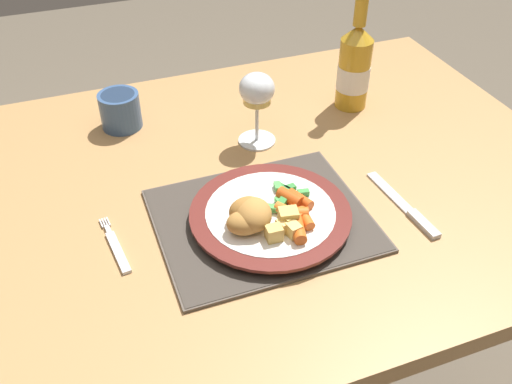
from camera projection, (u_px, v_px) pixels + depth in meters
dining_table at (219, 223)px, 1.08m from camera, size 1.35×0.88×0.74m
placemat at (262, 220)px, 0.95m from camera, size 0.35×0.29×0.01m
dinner_plate at (270, 215)px, 0.94m from camera, size 0.27×0.27×0.02m
breaded_croquettes at (250, 215)px, 0.89m from camera, size 0.08×0.08×0.05m
green_beans_pile at (284, 195)px, 0.95m from camera, size 0.09×0.07×0.02m
glazed_carrots at (296, 211)px, 0.91m from camera, size 0.07×0.13×0.02m
fork at (116, 248)px, 0.90m from camera, size 0.03×0.14×0.01m
table_knife at (408, 209)px, 0.97m from camera, size 0.03×0.19×0.01m
wine_glass at (257, 94)px, 1.07m from camera, size 0.07×0.07×0.15m
bottle at (354, 66)px, 1.19m from camera, size 0.07×0.07×0.27m
roast_potatoes at (286, 224)px, 0.89m from camera, size 0.06×0.05×0.03m
drinking_cup at (120, 110)px, 1.16m from camera, size 0.08×0.08×0.07m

